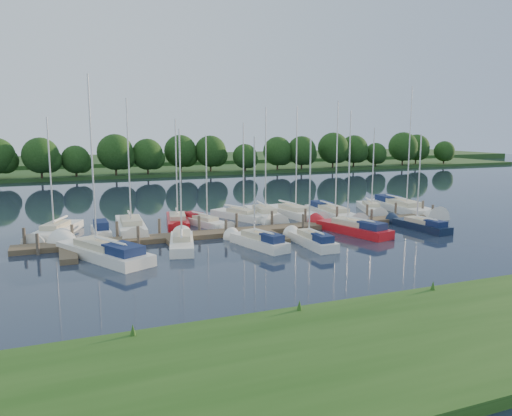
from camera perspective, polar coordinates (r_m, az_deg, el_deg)
name	(u,v)px	position (r m, az deg, el deg)	size (l,w,h in m)	color
ground	(301,253)	(37.07, 5.20, -5.16)	(260.00, 260.00, 0.00)	#192032
near_bank	(467,331)	(24.60, 22.93, -12.82)	(90.00, 10.00, 0.50)	#204915
dock	(263,232)	(43.48, 0.80, -2.71)	(40.00, 6.00, 0.40)	brown
mooring_pilings	(258,225)	(44.42, 0.24, -1.93)	(38.24, 2.84, 2.00)	#473D33
far_shore	(139,170)	(108.53, -13.22, 4.27)	(180.00, 30.00, 0.60)	#24481B
distant_hill	(123,161)	(133.20, -14.91, 5.24)	(220.00, 40.00, 1.40)	#2A4A20
treeline	(152,156)	(95.81, -11.79, 5.87)	(146.22, 9.52, 8.27)	#38281C
sailboat_n_0	(56,233)	(45.98, -21.93, -2.63)	(4.61, 8.00, 10.44)	white
motorboat	(101,232)	(44.77, -17.26, -2.60)	(1.42, 4.76, 1.56)	white
sailboat_n_2	(131,228)	(46.00, -14.08, -2.23)	(2.76, 9.59, 12.09)	white
sailboat_n_3	(178,222)	(47.92, -8.95, -1.62)	(3.17, 8.22, 10.35)	#B51017
sailboat_n_4	(205,223)	(47.22, -5.86, -1.67)	(3.48, 6.83, 8.76)	white
sailboat_n_5	(242,217)	(50.26, -1.63, -1.00)	(4.48, 7.67, 10.03)	white
sailboat_n_6	(265,216)	(50.79, 1.00, -0.88)	(3.01, 9.17, 11.60)	white
sailboat_n_7	(294,214)	(51.86, 4.40, -0.70)	(3.21, 9.23, 11.65)	white
sailboat_n_8	(333,214)	(52.07, 8.81, -0.69)	(2.61, 9.67, 12.18)	white
sailboat_n_9	(371,209)	(56.48, 13.00, -0.11)	(3.92, 7.41, 9.52)	white
sailboat_n_10	(404,209)	(57.24, 16.52, -0.06)	(3.19, 11.11, 13.96)	white
sailboat_s_0	(100,253)	(37.36, -17.35, -4.91)	(6.37, 10.16, 13.25)	white
sailboat_s_1	(182,244)	(38.97, -8.47, -4.09)	(3.14, 7.35, 9.51)	white
sailboat_s_2	(258,243)	(38.76, 0.19, -3.97)	(3.00, 6.82, 8.92)	white
sailboat_s_3	(311,241)	(39.47, 6.35, -3.80)	(1.62, 6.65, 8.74)	white
sailboat_s_4	(351,229)	(44.58, 10.83, -2.40)	(3.78, 8.64, 11.01)	#B51017
sailboat_s_5	(420,226)	(47.74, 18.20, -1.96)	(2.10, 6.96, 8.91)	#0E1B31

